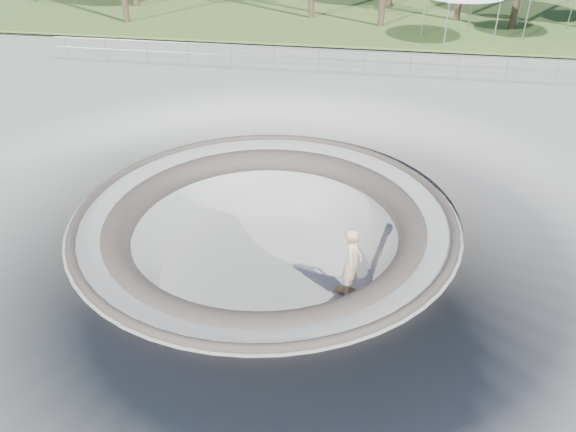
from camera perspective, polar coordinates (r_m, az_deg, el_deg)
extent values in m
plane|color=#979793|center=(15.14, -2.36, 0.24)|extent=(180.00, 180.00, 0.00)
torus|color=#979793|center=(16.28, -2.21, -5.76)|extent=(14.00, 14.00, 4.00)
cylinder|color=#979793|center=(16.25, -2.21, -5.62)|extent=(6.60, 6.60, 0.10)
torus|color=#433C36|center=(15.15, -2.36, 0.17)|extent=(10.24, 10.24, 0.24)
torus|color=#433C36|center=(15.38, -2.32, -1.19)|extent=(8.91, 8.91, 0.81)
ellipsoid|color=brown|center=(73.39, -11.09, 20.14)|extent=(50.40, 36.00, 23.40)
ellipsoid|color=brown|center=(74.47, 14.10, 18.84)|extent=(61.60, 44.00, 28.60)
cylinder|color=#979BA0|center=(25.65, 3.16, 16.60)|extent=(25.00, 0.05, 0.05)
cylinder|color=#979BA0|center=(25.77, 3.13, 15.64)|extent=(25.00, 0.05, 0.05)
cube|color=olive|center=(15.39, 6.32, -7.70)|extent=(0.89, 0.48, 0.02)
cylinder|color=#B4B4B9|center=(15.41, 6.31, -7.81)|extent=(0.09, 0.18, 0.04)
cylinder|color=#B4B4B9|center=(15.41, 6.31, -7.81)|extent=(0.09, 0.18, 0.04)
cylinder|color=beige|center=(15.42, 6.31, -7.83)|extent=(0.07, 0.05, 0.07)
cylinder|color=beige|center=(15.42, 6.31, -7.83)|extent=(0.07, 0.05, 0.07)
cylinder|color=beige|center=(15.42, 6.31, -7.83)|extent=(0.07, 0.05, 0.07)
cylinder|color=beige|center=(15.42, 6.31, -7.83)|extent=(0.07, 0.05, 0.07)
imported|color=#DDB78F|center=(14.77, 6.55, -4.67)|extent=(0.60, 0.80, 2.01)
cylinder|color=#979BA0|center=(30.08, 14.57, 18.31)|extent=(0.06, 0.06, 2.10)
cylinder|color=#979BA0|center=(30.41, 19.81, 17.65)|extent=(0.06, 0.06, 2.10)
cylinder|color=#979BA0|center=(32.69, 14.32, 19.39)|extent=(0.06, 0.06, 2.10)
cylinder|color=#979BA0|center=(32.99, 19.18, 18.77)|extent=(0.06, 0.06, 2.10)
cylinder|color=#979BA0|center=(32.74, 23.21, 17.90)|extent=(0.06, 0.06, 2.09)
cylinder|color=#979BA0|center=(35.28, 22.40, 18.94)|extent=(0.06, 0.06, 2.09)
cylinder|color=#979BA0|center=(35.92, 26.71, 18.20)|extent=(0.06, 0.06, 2.09)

